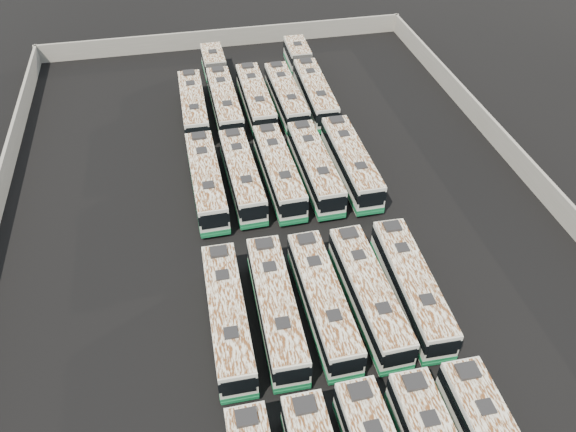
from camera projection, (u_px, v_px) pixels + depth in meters
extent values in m
plane|color=black|center=(286.00, 242.00, 43.72)|extent=(140.00, 140.00, 0.00)
cube|color=gray|center=(226.00, 38.00, 69.68)|extent=(45.20, 0.30, 2.20)
cube|color=gray|center=(548.00, 194.00, 46.50)|extent=(0.30, 73.20, 2.20)
cube|color=black|center=(246.00, 417.00, 29.50)|extent=(1.16, 0.98, 0.23)
cube|color=black|center=(305.00, 405.00, 29.96)|extent=(1.19, 1.00, 0.24)
cube|color=black|center=(373.00, 428.00, 29.02)|extent=(0.89, 0.89, 0.13)
cube|color=black|center=(360.00, 391.00, 30.60)|extent=(1.21, 1.03, 0.24)
cylinder|color=black|center=(379.00, 429.00, 31.64)|extent=(0.28, 0.92, 0.91)
cube|color=black|center=(430.00, 418.00, 29.44)|extent=(0.87, 0.87, 0.13)
cube|color=black|center=(415.00, 382.00, 31.02)|extent=(1.19, 1.00, 0.24)
cylinder|color=black|center=(399.00, 427.00, 31.74)|extent=(0.26, 0.91, 0.91)
cylinder|color=black|center=(431.00, 420.00, 32.04)|extent=(0.26, 0.91, 0.91)
cube|color=black|center=(486.00, 407.00, 29.87)|extent=(0.89, 0.89, 0.13)
cube|color=black|center=(468.00, 371.00, 31.49)|extent=(1.22, 1.03, 0.24)
cylinder|color=black|center=(451.00, 416.00, 32.22)|extent=(0.27, 0.93, 0.93)
cylinder|color=black|center=(483.00, 409.00, 32.52)|extent=(0.27, 0.93, 0.93)
cube|color=beige|center=(228.00, 316.00, 36.27)|extent=(2.40, 10.92, 2.50)
cube|color=#13683B|center=(229.00, 325.00, 36.87)|extent=(2.45, 10.97, 0.38)
cube|color=black|center=(227.00, 312.00, 36.00)|extent=(2.46, 10.98, 0.84)
cube|color=black|center=(239.00, 387.00, 32.05)|extent=(2.00, 0.08, 1.32)
cube|color=#13683B|center=(240.00, 400.00, 32.97)|extent=(2.27, 0.13, 0.25)
cube|color=white|center=(226.00, 303.00, 35.43)|extent=(2.35, 10.70, 0.06)
cube|color=black|center=(231.00, 333.00, 33.61)|extent=(0.87, 0.87, 0.13)
cube|color=black|center=(222.00, 275.00, 37.14)|extent=(0.87, 0.87, 0.13)
cube|color=black|center=(219.00, 252.00, 38.71)|extent=(1.19, 1.01, 0.24)
cylinder|color=black|center=(220.00, 374.00, 34.29)|extent=(0.26, 0.91, 0.91)
cylinder|color=black|center=(251.00, 369.00, 34.58)|extent=(0.26, 0.91, 0.91)
cylinder|color=black|center=(209.00, 290.00, 39.43)|extent=(0.26, 0.91, 0.91)
cylinder|color=black|center=(237.00, 286.00, 39.72)|extent=(0.26, 0.91, 0.91)
cube|color=beige|center=(276.00, 307.00, 36.81)|extent=(2.48, 11.00, 2.51)
cube|color=#13683B|center=(276.00, 316.00, 37.42)|extent=(2.53, 11.05, 0.38)
cube|color=black|center=(276.00, 303.00, 36.54)|extent=(2.54, 11.06, 0.84)
cube|color=black|center=(293.00, 377.00, 32.56)|extent=(2.01, 0.10, 1.32)
cube|color=#13683B|center=(292.00, 390.00, 33.48)|extent=(2.29, 0.14, 0.26)
cube|color=white|center=(276.00, 294.00, 35.97)|extent=(2.43, 10.78, 0.06)
cube|color=black|center=(283.00, 323.00, 34.13)|extent=(0.88, 0.88, 0.13)
cube|color=black|center=(269.00, 267.00, 37.69)|extent=(0.88, 0.88, 0.13)
cube|color=black|center=(264.00, 244.00, 39.27)|extent=(1.21, 1.03, 0.24)
cylinder|color=black|center=(271.00, 364.00, 34.82)|extent=(0.27, 0.92, 0.91)
cylinder|color=black|center=(301.00, 359.00, 35.10)|extent=(0.27, 0.92, 0.91)
cylinder|color=black|center=(254.00, 282.00, 40.00)|extent=(0.27, 0.92, 0.91)
cylinder|color=black|center=(281.00, 278.00, 40.28)|extent=(0.27, 0.92, 0.91)
cube|color=beige|center=(323.00, 301.00, 37.25)|extent=(2.43, 10.92, 2.49)
cube|color=#13683B|center=(322.00, 309.00, 37.85)|extent=(2.48, 10.97, 0.38)
cube|color=black|center=(323.00, 296.00, 36.98)|extent=(2.49, 10.98, 0.83)
cube|color=black|center=(348.00, 367.00, 33.06)|extent=(2.00, 0.09, 1.32)
cube|color=#13683B|center=(346.00, 380.00, 33.97)|extent=(2.27, 0.13, 0.25)
cube|color=white|center=(324.00, 288.00, 36.41)|extent=(2.38, 10.70, 0.06)
cube|color=black|center=(334.00, 315.00, 34.60)|extent=(0.87, 0.87, 0.13)
cube|color=black|center=(314.00, 261.00, 38.11)|extent=(0.87, 0.87, 0.13)
cube|color=black|center=(306.00, 239.00, 39.67)|extent=(1.19, 1.02, 0.24)
cylinder|color=black|center=(322.00, 356.00, 35.27)|extent=(0.27, 0.91, 0.91)
cylinder|color=black|center=(351.00, 351.00, 35.60)|extent=(0.27, 0.91, 0.91)
cylinder|color=black|center=(296.00, 277.00, 40.38)|extent=(0.27, 0.91, 0.91)
cylinder|color=black|center=(322.00, 272.00, 40.70)|extent=(0.27, 0.91, 0.91)
cube|color=beige|center=(369.00, 294.00, 37.68)|extent=(2.53, 10.97, 2.50)
cube|color=#13683B|center=(367.00, 303.00, 38.28)|extent=(2.58, 11.02, 0.38)
cube|color=black|center=(369.00, 290.00, 37.41)|extent=(2.59, 11.03, 0.84)
cube|color=black|center=(400.00, 359.00, 33.48)|extent=(2.00, 0.11, 1.32)
cube|color=#13683B|center=(397.00, 372.00, 34.40)|extent=(2.28, 0.15, 0.25)
cube|color=white|center=(370.00, 281.00, 36.84)|extent=(2.48, 10.75, 0.06)
cube|color=black|center=(384.00, 308.00, 35.02)|extent=(0.88, 0.88, 0.13)
cube|color=black|center=(359.00, 255.00, 38.54)|extent=(0.88, 0.88, 0.13)
cube|color=black|center=(349.00, 233.00, 40.10)|extent=(1.21, 1.03, 0.24)
cylinder|color=black|center=(371.00, 349.00, 35.69)|extent=(0.28, 0.92, 0.91)
cylinder|color=black|center=(400.00, 343.00, 36.03)|extent=(0.28, 0.92, 0.91)
cylinder|color=black|center=(338.00, 271.00, 40.80)|extent=(0.28, 0.92, 0.91)
cylinder|color=black|center=(364.00, 266.00, 41.14)|extent=(0.28, 0.92, 0.91)
cube|color=beige|center=(411.00, 286.00, 38.22)|extent=(2.55, 10.94, 2.50)
cube|color=#13683B|center=(409.00, 295.00, 38.83)|extent=(2.60, 10.99, 0.38)
cube|color=black|center=(412.00, 282.00, 37.95)|extent=(2.61, 11.00, 0.83)
cube|color=black|center=(443.00, 349.00, 33.99)|extent=(2.00, 0.11, 1.32)
cube|color=#13683B|center=(439.00, 363.00, 34.91)|extent=(2.27, 0.16, 0.25)
cube|color=white|center=(414.00, 273.00, 37.38)|extent=(2.50, 10.72, 0.06)
cube|color=black|center=(427.00, 299.00, 35.55)|extent=(0.88, 0.88, 0.13)
cube|color=black|center=(402.00, 247.00, 39.09)|extent=(0.88, 0.88, 0.13)
cube|color=black|center=(392.00, 226.00, 40.67)|extent=(1.21, 1.03, 0.24)
cylinder|color=black|center=(413.00, 339.00, 36.25)|extent=(0.28, 0.91, 0.91)
cylinder|color=black|center=(442.00, 335.00, 36.52)|extent=(0.28, 0.91, 0.91)
cylinder|color=black|center=(380.00, 263.00, 41.40)|extent=(0.28, 0.91, 0.91)
cylinder|color=black|center=(405.00, 259.00, 41.67)|extent=(0.28, 0.91, 0.91)
cube|color=beige|center=(206.00, 180.00, 47.00)|extent=(2.48, 11.20, 2.56)
cube|color=#13683B|center=(207.00, 189.00, 47.62)|extent=(2.53, 11.25, 0.39)
cube|color=black|center=(206.00, 176.00, 46.73)|extent=(2.54, 11.26, 0.86)
cube|color=black|center=(214.00, 221.00, 42.70)|extent=(2.05, 0.09, 1.35)
cube|color=#13683B|center=(216.00, 235.00, 43.64)|extent=(2.33, 0.13, 0.26)
cube|color=white|center=(205.00, 168.00, 46.14)|extent=(2.43, 10.97, 0.07)
cube|color=black|center=(208.00, 185.00, 44.28)|extent=(0.90, 0.90, 0.13)
cube|color=black|center=(201.00, 150.00, 47.88)|extent=(0.90, 0.90, 0.13)
cube|color=black|center=(199.00, 136.00, 49.49)|extent=(1.22, 1.04, 0.24)
cylinder|color=black|center=(200.00, 220.00, 44.97)|extent=(0.27, 0.93, 0.93)
cylinder|color=black|center=(225.00, 216.00, 45.30)|extent=(0.27, 0.93, 0.93)
cylinder|color=black|center=(192.00, 168.00, 50.21)|extent=(0.27, 0.93, 0.93)
cylinder|color=black|center=(214.00, 165.00, 50.54)|extent=(0.27, 0.93, 0.93)
cube|color=beige|center=(242.00, 175.00, 47.63)|extent=(2.52, 10.89, 2.48)
cube|color=#13683B|center=(243.00, 184.00, 48.23)|extent=(2.57, 10.94, 0.38)
cube|color=black|center=(242.00, 171.00, 47.36)|extent=(2.58, 10.95, 0.83)
cube|color=black|center=(254.00, 213.00, 43.46)|extent=(1.99, 0.11, 1.31)
cube|color=#13683B|center=(255.00, 227.00, 44.37)|extent=(2.26, 0.16, 0.25)
cube|color=white|center=(241.00, 163.00, 46.80)|extent=(2.47, 10.67, 0.06)
cube|color=black|center=(246.00, 179.00, 44.99)|extent=(0.88, 0.88, 0.13)
cube|color=black|center=(236.00, 146.00, 48.48)|extent=(0.88, 0.88, 0.13)
cube|color=black|center=(232.00, 133.00, 50.04)|extent=(1.20, 1.02, 0.23)
cylinder|color=black|center=(238.00, 213.00, 45.66)|extent=(0.27, 0.91, 0.90)
cylinder|color=black|center=(262.00, 209.00, 46.00)|extent=(0.27, 0.91, 0.90)
cylinder|color=black|center=(226.00, 164.00, 50.73)|extent=(0.27, 0.91, 0.90)
cylinder|color=black|center=(247.00, 161.00, 51.07)|extent=(0.27, 0.91, 0.90)
cube|color=beige|center=(279.00, 171.00, 48.02)|extent=(2.55, 11.14, 2.54)
cube|color=#13683B|center=(279.00, 180.00, 48.63)|extent=(2.60, 11.19, 0.39)
cube|color=black|center=(279.00, 167.00, 47.74)|extent=(2.61, 11.20, 0.85)
cube|color=black|center=(294.00, 209.00, 43.75)|extent=(2.03, 0.10, 1.34)
cube|color=#13683B|center=(294.00, 223.00, 44.69)|extent=(2.31, 0.15, 0.26)
cube|color=white|center=(278.00, 159.00, 47.17)|extent=(2.50, 10.91, 0.06)
cube|color=black|center=(285.00, 175.00, 45.32)|extent=(0.90, 0.90, 0.13)
cube|color=black|center=(272.00, 142.00, 48.89)|extent=(0.90, 0.90, 0.13)
cube|color=black|center=(267.00, 128.00, 50.48)|extent=(1.22, 1.04, 0.24)
cylinder|color=black|center=(276.00, 209.00, 46.00)|extent=(0.28, 0.93, 0.92)
cylinder|color=black|center=(300.00, 205.00, 46.34)|extent=(0.28, 0.93, 0.92)
cylinder|color=black|center=(260.00, 160.00, 51.19)|extent=(0.28, 0.93, 0.92)
cylinder|color=black|center=(281.00, 157.00, 51.53)|extent=(0.28, 0.93, 0.92)
cube|color=beige|center=(315.00, 167.00, 48.46)|extent=(2.46, 11.12, 2.54)
cube|color=#13683B|center=(314.00, 176.00, 49.07)|extent=(2.51, 11.17, 0.39)
cube|color=black|center=(315.00, 163.00, 48.18)|extent=(2.52, 11.18, 0.85)
cube|color=black|center=(333.00, 205.00, 44.18)|extent=(2.03, 0.09, 1.34)
cube|color=#13683B|center=(332.00, 218.00, 45.11)|extent=(2.31, 0.13, 0.26)
cube|color=white|center=(315.00, 155.00, 47.60)|extent=(2.41, 10.89, 0.06)
cube|color=black|center=(323.00, 170.00, 45.75)|extent=(0.89, 0.89, 0.13)
cube|color=black|center=(308.00, 138.00, 49.33)|extent=(0.89, 0.89, 0.13)
cube|color=black|center=(302.00, 125.00, 50.92)|extent=(1.21, 1.03, 0.24)
cylinder|color=black|center=(314.00, 204.00, 46.44)|extent=(0.27, 0.93, 0.92)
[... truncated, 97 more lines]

